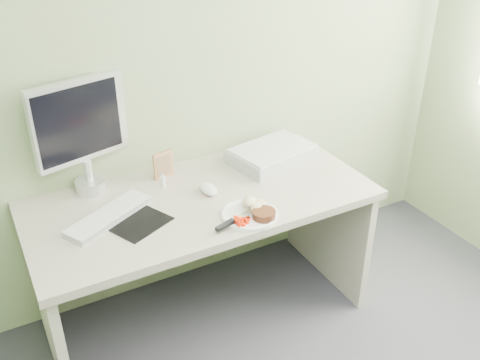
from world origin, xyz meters
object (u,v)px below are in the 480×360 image
desk (203,229)px  plate (250,215)px  scanner (272,155)px  monitor (81,131)px

desk → plate: 0.33m
plate → scanner: bearing=48.2°
desk → plate: size_ratio=6.37×
monitor → plate: bearing=-61.0°
desk → scanner: (0.48, 0.16, 0.22)m
desk → monitor: (-0.44, 0.31, 0.49)m
desk → monitor: 0.73m
desk → monitor: size_ratio=2.96×
desk → plate: (0.12, -0.25, 0.19)m
scanner → monitor: bearing=158.9°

